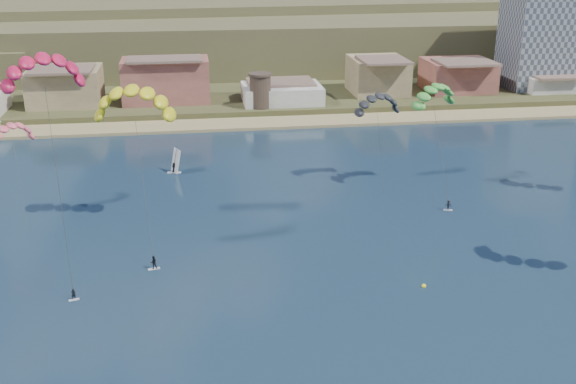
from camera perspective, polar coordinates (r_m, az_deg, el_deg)
The scene contains 12 objects.
beach at distance 168.49m, azimuth -3.63°, elevation 5.57°, with size 2200.00×12.00×0.90m.
foothills at distance 293.03m, azimuth -1.33°, elevation 13.68°, with size 940.00×210.00×18.00m.
town at distance 183.88m, azimuth -16.78°, elevation 8.49°, with size 400.00×24.00×12.00m.
apartment_tower at distance 210.30m, azimuth 20.01°, elevation 12.26°, with size 20.00×16.00×32.00m.
watchtower at distance 175.27m, azimuth -2.26°, elevation 8.23°, with size 5.82×5.82×8.60m.
kitesurfer_red at distance 93.93m, azimuth -19.27°, elevation 9.66°, with size 11.60×14.63×30.41m.
kitesurfer_yellow at distance 106.21m, azimuth -12.41°, elevation 7.47°, with size 13.12×19.36×25.52m.
kitesurfer_green at distance 123.37m, azimuth 11.81°, elevation 7.89°, with size 9.99×14.91×20.57m.
distant_kite_pink at distance 119.61m, azimuth -21.52°, elevation 4.72°, with size 7.95×7.73×16.65m.
distant_kite_dark at distance 126.04m, azimuth 7.30°, elevation 7.38°, with size 9.45×6.69×18.19m.
windsurfer at distance 135.21m, azimuth -9.16°, elevation 2.14°, with size 2.69×2.95×4.64m.
buoy at distance 93.44m, azimuth 10.93°, elevation -7.49°, with size 0.61×0.61×0.61m.
Camera 1 is at (-12.83, -56.43, 43.18)m, focal length 43.93 mm.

